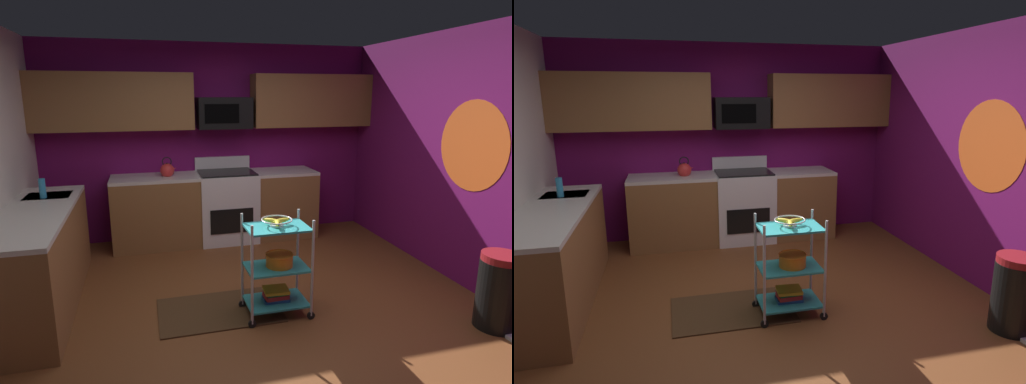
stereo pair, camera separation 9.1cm
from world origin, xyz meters
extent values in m
cube|color=brown|center=(0.00, 0.00, -0.02)|extent=(4.40, 4.80, 0.04)
cube|color=#6B1156|center=(0.00, 2.43, 1.30)|extent=(4.52, 0.06, 2.60)
cube|color=#6B1156|center=(2.23, 0.00, 1.30)|extent=(0.06, 4.80, 2.60)
cylinder|color=#E5591E|center=(2.20, 0.11, 1.45)|extent=(0.00, 0.90, 0.90)
cube|color=brown|center=(0.00, 2.10, 0.44)|extent=(2.69, 0.60, 0.88)
cube|color=silver|center=(0.00, 2.10, 0.90)|extent=(2.69, 0.60, 0.04)
cube|color=brown|center=(-1.90, 0.74, 0.44)|extent=(0.60, 2.12, 0.88)
cube|color=silver|center=(-1.90, 0.74, 0.90)|extent=(0.60, 2.12, 0.04)
cube|color=#B7BABC|center=(-1.90, 1.35, 0.84)|extent=(0.44, 0.36, 0.16)
cube|color=white|center=(0.13, 2.10, 0.46)|extent=(0.76, 0.64, 0.92)
cube|color=black|center=(0.13, 1.78, 0.35)|extent=(0.56, 0.01, 0.32)
cube|color=white|center=(0.13, 2.39, 1.01)|extent=(0.76, 0.06, 0.18)
cube|color=black|center=(0.13, 2.10, 0.93)|extent=(0.72, 0.60, 0.02)
cube|color=brown|center=(-1.23, 2.23, 1.85)|extent=(1.93, 0.33, 0.70)
cube|color=brown|center=(1.37, 2.23, 1.85)|extent=(1.67, 0.33, 0.70)
cube|color=black|center=(0.13, 2.21, 1.70)|extent=(0.70, 0.38, 0.40)
cube|color=black|center=(0.07, 2.02, 1.70)|extent=(0.44, 0.01, 0.24)
cylinder|color=silver|center=(-0.11, -0.17, 0.47)|extent=(0.02, 0.02, 0.88)
cylinder|color=black|center=(-0.11, -0.17, 0.04)|extent=(0.07, 0.02, 0.07)
cylinder|color=silver|center=(0.43, -0.17, 0.47)|extent=(0.02, 0.02, 0.88)
cylinder|color=black|center=(0.43, -0.17, 0.04)|extent=(0.07, 0.02, 0.07)
cylinder|color=silver|center=(-0.11, 0.19, 0.47)|extent=(0.02, 0.02, 0.88)
cylinder|color=black|center=(-0.11, 0.19, 0.04)|extent=(0.07, 0.02, 0.07)
cylinder|color=silver|center=(0.43, 0.19, 0.47)|extent=(0.02, 0.02, 0.88)
cylinder|color=black|center=(0.43, 0.19, 0.04)|extent=(0.07, 0.02, 0.07)
cube|color=teal|center=(0.16, 0.01, 0.12)|extent=(0.54, 0.37, 0.02)
cube|color=teal|center=(0.16, 0.01, 0.45)|extent=(0.54, 0.37, 0.02)
cube|color=teal|center=(0.16, 0.01, 0.82)|extent=(0.54, 0.37, 0.02)
torus|color=silver|center=(0.16, 0.01, 0.89)|extent=(0.27, 0.27, 0.01)
cylinder|color=silver|center=(0.16, 0.01, 0.84)|extent=(0.12, 0.12, 0.02)
ellipsoid|color=yellow|center=(0.21, 0.02, 0.87)|extent=(0.17, 0.09, 0.04)
ellipsoid|color=yellow|center=(0.12, 0.04, 0.87)|extent=(0.15, 0.14, 0.04)
ellipsoid|color=yellow|center=(0.15, -0.04, 0.87)|extent=(0.08, 0.17, 0.04)
cylinder|color=orange|center=(0.19, 0.01, 0.51)|extent=(0.24, 0.24, 0.11)
torus|color=orange|center=(0.19, 0.01, 0.57)|extent=(0.25, 0.25, 0.01)
cube|color=#1E4C8C|center=(0.16, 0.01, 0.14)|extent=(0.24, 0.15, 0.03)
cube|color=#B22626|center=(0.16, 0.01, 0.18)|extent=(0.22, 0.16, 0.04)
cube|color=#26723F|center=(0.16, 0.01, 0.21)|extent=(0.20, 0.15, 0.02)
cube|color=gold|center=(0.16, 0.01, 0.23)|extent=(0.23, 0.20, 0.03)
sphere|color=red|center=(-0.64, 2.10, 0.99)|extent=(0.18, 0.18, 0.18)
sphere|color=black|center=(-0.64, 2.10, 1.08)|extent=(0.03, 0.03, 0.03)
cone|color=red|center=(-0.55, 2.10, 1.01)|extent=(0.09, 0.04, 0.06)
torus|color=black|center=(-0.64, 2.10, 1.10)|extent=(0.12, 0.01, 0.12)
cylinder|color=#2D8CBF|center=(-1.92, 1.24, 1.02)|extent=(0.06, 0.06, 0.20)
cylinder|color=black|center=(1.90, -0.70, 0.30)|extent=(0.34, 0.34, 0.60)
cylinder|color=maroon|center=(1.90, -0.70, 0.63)|extent=(0.33, 0.33, 0.06)
cube|color=#472D19|center=(-0.33, 0.18, 0.01)|extent=(1.10, 0.70, 0.01)
camera|label=1|loc=(-0.93, -3.32, 1.96)|focal=29.69mm
camera|label=2|loc=(-0.84, -3.35, 1.96)|focal=29.69mm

